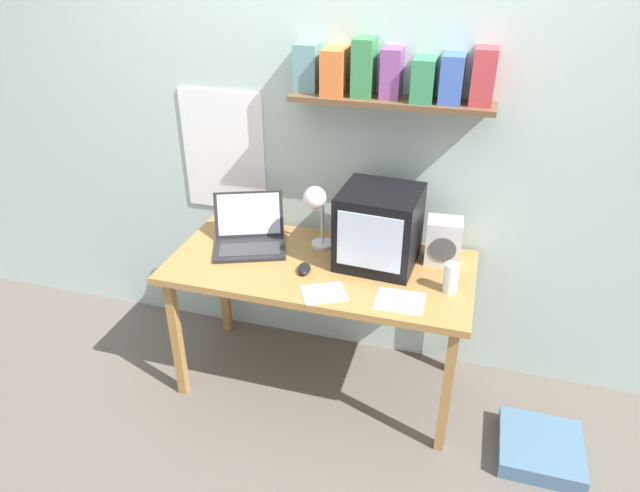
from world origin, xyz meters
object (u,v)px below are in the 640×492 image
Objects in this scene: crt_monitor at (379,227)px; computer_mouse at (304,269)px; printed_handout at (324,293)px; floor_cushion at (540,448)px; corner_desk at (320,276)px; laptop at (249,234)px; space_heater at (443,241)px; open_notebook at (400,301)px; desk_lamp at (316,204)px; juice_glass at (451,279)px.

computer_mouse is (-0.31, -0.19, -0.17)m from crt_monitor.
printed_handout is 0.64× the size of floor_cushion.
corner_desk is 3.28× the size of laptop.
floor_cushion is (0.87, -0.30, -0.88)m from crt_monitor.
open_notebook is at bearing -113.50° from space_heater.
floor_cushion is at bearing 0.56° from open_notebook.
desk_lamp is 0.32m from computer_mouse.
space_heater reaches higher than computer_mouse.
computer_mouse is 0.49m from open_notebook.
corner_desk is 4.23× the size of desk_lamp.
crt_monitor is at bearing 11.93° from desk_lamp.
laptop is 0.88m from open_notebook.
open_notebook is 0.89× the size of printed_handout.
desk_lamp is 0.64m from space_heater.
corner_desk is 0.35m from desk_lamp.
computer_mouse is (-0.61, -0.28, -0.09)m from space_heater.
open_notebook is 0.99m from floor_cushion.
crt_monitor is at bearing 21.53° from corner_desk.
floor_cushion is (1.13, -0.20, -0.63)m from corner_desk.
printed_handout is at bearing -177.75° from floor_cushion.
open_notebook is (-0.14, -0.40, -0.11)m from space_heater.
crt_monitor reaches higher than space_heater.
desk_lamp is at bearing 178.62° from crt_monitor.
computer_mouse is (-0.67, -0.02, -0.05)m from juice_glass.
computer_mouse is 0.49× the size of printed_handout.
corner_desk is at bearing 170.00° from floor_cushion.
laptop is (-0.66, -0.01, -0.12)m from crt_monitor.
crt_monitor is at bearing 117.58° from open_notebook.
printed_handout is (-0.47, -0.43, -0.11)m from space_heater.
corner_desk is 6.14× the size of printed_handout.
juice_glass is (0.36, -0.17, -0.12)m from crt_monitor.
desk_lamp is 1.63× the size of open_notebook.
laptop reaches higher than printed_handout.
open_notebook is (0.16, -0.31, -0.18)m from crt_monitor.
space_heater is 1.04× the size of open_notebook.
floor_cushion is (0.71, 0.01, -0.70)m from open_notebook.
space_heater reaches higher than floor_cushion.
printed_handout is (0.49, -0.33, -0.06)m from laptop.
juice_glass reaches higher than floor_cushion.
printed_handout is (-0.33, -0.03, 0.00)m from open_notebook.
space_heater is at bearing -15.60° from laptop.
laptop is 2.01× the size of space_heater.
desk_lamp reaches higher than juice_glass.
computer_mouse is at bearing -71.54° from desk_lamp.
space_heater is at bearing 42.53° from printed_handout.
corner_desk is 6.60× the size of space_heater.
juice_glass is 0.63× the size of space_heater.
computer_mouse is 0.55× the size of open_notebook.
space_heater is 0.59× the size of floor_cushion.
printed_handout is at bearing -174.18° from open_notebook.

